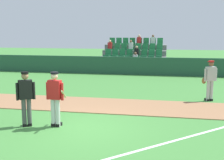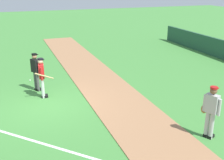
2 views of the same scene
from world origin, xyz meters
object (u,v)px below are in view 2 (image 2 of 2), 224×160
object	(u,v)px
baseball	(30,80)
batter_red_jersey	(42,76)
runner_grey_jersey	(211,110)
umpire_home_plate	(36,70)

from	to	relation	value
baseball	batter_red_jersey	bearing A→B (deg)	8.77
batter_red_jersey	baseball	world-z (taller)	batter_red_jersey
batter_red_jersey	runner_grey_jersey	bearing A→B (deg)	40.94
runner_grey_jersey	baseball	bearing A→B (deg)	-147.26
umpire_home_plate	baseball	world-z (taller)	umpire_home_plate
umpire_home_plate	runner_grey_jersey	bearing A→B (deg)	37.29
umpire_home_plate	batter_red_jersey	bearing A→B (deg)	9.01
umpire_home_plate	baseball	size ratio (longest dim) A/B	23.78
batter_red_jersey	runner_grey_jersey	size ratio (longest dim) A/B	1.00
batter_red_jersey	umpire_home_plate	size ratio (longest dim) A/B	1.00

